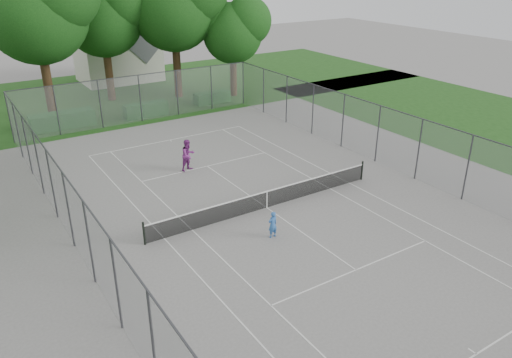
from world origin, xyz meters
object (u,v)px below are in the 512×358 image
tennis_net (267,199)px  woman_player (188,155)px  girl_player (273,225)px  house (116,42)px

tennis_net → woman_player: (-1.16, 6.46, 0.43)m
girl_player → house: bearing=-101.0°
tennis_net → woman_player: size_ratio=6.87×
house → woman_player: house is taller
house → girl_player: (-4.48, -33.68, -3.08)m
tennis_net → girl_player: 2.82m
tennis_net → girl_player: (-1.35, -2.47, 0.12)m
tennis_net → house: house is taller
house → tennis_net: bearing=-95.7°
woman_player → house: bearing=63.6°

